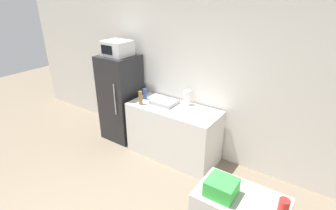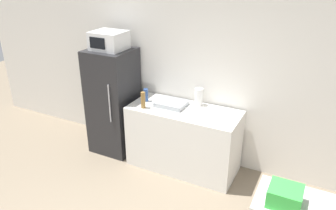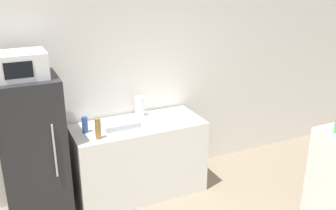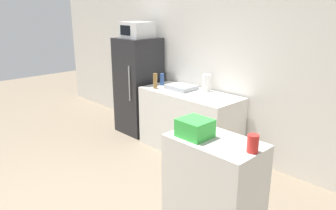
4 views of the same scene
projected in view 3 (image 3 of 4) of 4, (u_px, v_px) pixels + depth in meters
wall_back at (128, 81)px, 4.49m from camera, size 8.00×0.06×2.60m
refrigerator at (34, 152)px, 3.85m from camera, size 0.63×0.63×1.58m
microwave at (22, 65)px, 3.54m from camera, size 0.45×0.41×0.25m
counter at (139, 159)px, 4.44m from camera, size 1.51×0.66×0.90m
sink_basin at (119, 123)px, 4.23m from camera, size 0.40×0.33×0.06m
bottle_tall at (98, 129)px, 3.87m from camera, size 0.06×0.06×0.23m
bottle_short at (85, 125)px, 4.03m from camera, size 0.07×0.07×0.18m
paper_towel_roll at (140, 106)px, 4.48m from camera, size 0.11×0.11×0.24m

